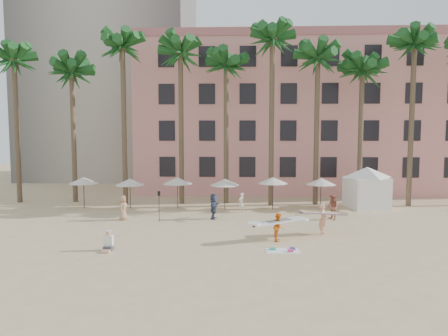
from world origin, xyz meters
TOP-DOWN VIEW (x-y plane):
  - ground at (0.00, 0.00)m, footprint 120.00×120.00m
  - pink_hotel at (7.00, 26.00)m, footprint 35.00×14.00m
  - grey_tower at (-18.00, 38.00)m, footprint 22.00×18.00m
  - palm_row at (0.51, 15.00)m, footprint 44.40×5.40m
  - umbrella_row at (-3.00, 12.50)m, footprint 22.50×2.70m
  - cabana at (11.01, 13.42)m, footprint 5.16×5.16m
  - beach_towel at (2.59, 0.51)m, footprint 1.84×1.08m
  - carrier_yellow at (5.44, 4.17)m, footprint 3.06×1.44m
  - carrier_white at (2.53, 2.60)m, footprint 3.27×1.91m
  - beachgoers at (-0.61, 8.56)m, footprint 16.16×3.93m
  - paddle at (-5.52, 7.34)m, footprint 0.18×0.04m
  - seated_man at (-6.85, 0.20)m, footprint 0.48×0.83m

SIDE VIEW (x-z plane):
  - ground at x=0.00m, z-range 0.00..0.00m
  - beach_towel at x=2.59m, z-range -0.04..0.10m
  - seated_man at x=-6.85m, z-range -0.17..0.91m
  - carrier_white at x=2.53m, z-range 0.07..1.72m
  - beachgoers at x=-0.61m, z-range -0.03..1.86m
  - carrier_yellow at x=5.44m, z-range 0.10..2.05m
  - paddle at x=-5.52m, z-range 0.30..2.52m
  - cabana at x=11.01m, z-range 0.32..3.82m
  - umbrella_row at x=-3.00m, z-range 0.97..3.69m
  - pink_hotel at x=7.00m, z-range 0.00..16.00m
  - palm_row at x=0.51m, z-range 4.82..21.12m
  - grey_tower at x=-18.00m, z-range 0.00..50.00m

